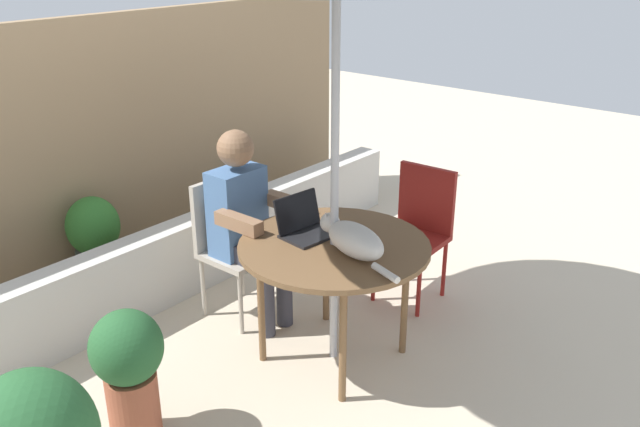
# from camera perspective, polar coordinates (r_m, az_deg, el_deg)

# --- Properties ---
(ground_plane) EXTENTS (14.00, 14.00, 0.00)m
(ground_plane) POSITION_cam_1_polar(r_m,az_deg,el_deg) (4.03, 1.12, -11.87)
(ground_plane) COLOR beige
(fence_back) EXTENTS (4.72, 0.08, 1.79)m
(fence_back) POSITION_cam_1_polar(r_m,az_deg,el_deg) (4.99, -16.90, 5.53)
(fence_back) COLOR #937756
(fence_back) RESTS_ON ground
(planter_wall_low) EXTENTS (4.24, 0.20, 0.51)m
(planter_wall_low) POSITION_cam_1_polar(r_m,az_deg,el_deg) (4.68, -11.10, -3.49)
(planter_wall_low) COLOR beige
(planter_wall_low) RESTS_ON ground
(patio_table) EXTENTS (1.05, 1.05, 0.72)m
(patio_table) POSITION_cam_1_polar(r_m,az_deg,el_deg) (3.69, 1.20, -3.35)
(patio_table) COLOR brown
(patio_table) RESTS_ON ground
(chair_occupied) EXTENTS (0.40, 0.40, 0.88)m
(chair_occupied) POSITION_cam_1_polar(r_m,az_deg,el_deg) (4.27, -7.65, -1.96)
(chair_occupied) COLOR #B2A899
(chair_occupied) RESTS_ON ground
(chair_empty) EXTENTS (0.42, 0.42, 0.88)m
(chair_empty) POSITION_cam_1_polar(r_m,az_deg,el_deg) (4.48, 8.28, -0.82)
(chair_empty) COLOR maroon
(chair_empty) RESTS_ON ground
(person_seated) EXTENTS (0.48, 0.48, 1.22)m
(person_seated) POSITION_cam_1_polar(r_m,az_deg,el_deg) (4.10, -6.26, -0.38)
(person_seated) COLOR #4C72A5
(person_seated) RESTS_ON ground
(laptop) EXTENTS (0.33, 0.29, 0.21)m
(laptop) POSITION_cam_1_polar(r_m,az_deg,el_deg) (3.77, -1.37, -0.81)
(laptop) COLOR black
(laptop) RESTS_ON patio_table
(cat) EXTENTS (0.29, 0.63, 0.17)m
(cat) POSITION_cam_1_polar(r_m,az_deg,el_deg) (3.52, 2.76, -2.17)
(cat) COLOR silver
(cat) RESTS_ON patio_table
(potted_plant_near_fence) EXTENTS (0.34, 0.34, 0.70)m
(potted_plant_near_fence) POSITION_cam_1_polar(r_m,az_deg,el_deg) (3.35, -15.81, -12.43)
(potted_plant_near_fence) COLOR #9E5138
(potted_plant_near_fence) RESTS_ON ground
(potted_plant_by_chair) EXTENTS (0.36, 0.36, 0.67)m
(potted_plant_by_chair) POSITION_cam_1_polar(r_m,az_deg,el_deg) (4.80, -18.46, -2.09)
(potted_plant_by_chair) COLOR #595654
(potted_plant_by_chair) RESTS_ON ground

